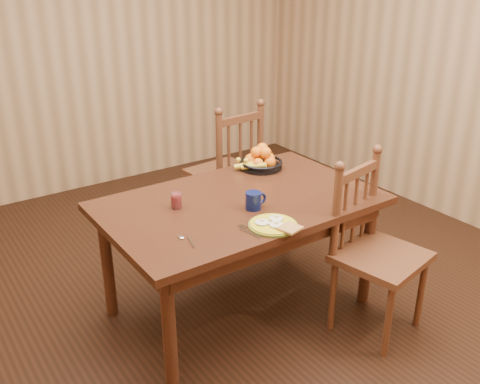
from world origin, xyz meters
TOP-DOWN VIEW (x-y plane):
  - room at (0.00, 0.00)m, footprint 4.52×5.02m
  - dining_table at (0.00, 0.00)m, footprint 1.60×1.00m
  - chair_far at (0.52, 0.92)m, footprint 0.52×0.50m
  - chair_near at (0.54, -0.58)m, footprint 0.55×0.53m
  - breakfast_plate at (-0.05, -0.39)m, footprint 0.26×0.30m
  - fork at (-0.20, -0.35)m, footprint 0.05×0.18m
  - spoon at (-0.51, -0.24)m, footprint 0.05×0.16m
  - coffee_mug at (-0.00, -0.14)m, footprint 0.13×0.09m
  - juice_glass at (-0.36, 0.11)m, footprint 0.06×0.06m
  - fruit_bowl at (0.41, 0.35)m, footprint 0.32×0.29m

SIDE VIEW (x-z plane):
  - chair_near at x=0.54m, z-range -0.01..1.02m
  - chair_far at x=0.52m, z-range -0.01..1.05m
  - dining_table at x=0.00m, z-range 0.29..1.04m
  - fork at x=-0.20m, z-range 0.75..0.76m
  - spoon at x=-0.51m, z-range 0.75..0.76m
  - breakfast_plate at x=-0.05m, z-range 0.74..0.78m
  - juice_glass at x=-0.36m, z-range 0.75..0.84m
  - coffee_mug at x=0.00m, z-range 0.75..0.85m
  - fruit_bowl at x=0.41m, z-range 0.72..0.89m
  - room at x=0.00m, z-range -0.01..2.71m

